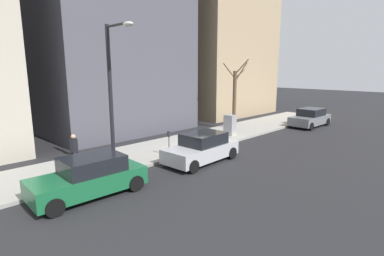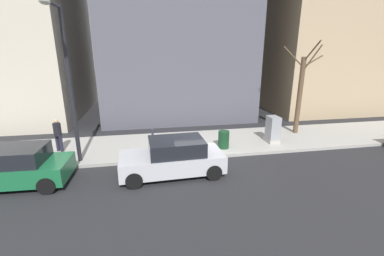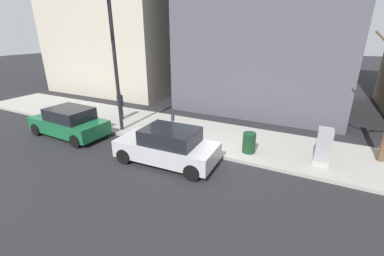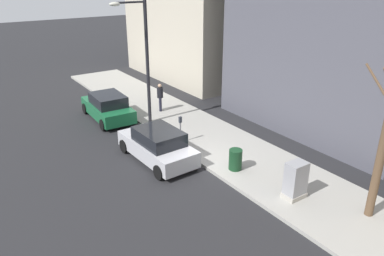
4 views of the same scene
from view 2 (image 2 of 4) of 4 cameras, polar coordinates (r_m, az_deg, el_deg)
ground_plane at (r=12.32m, az=2.39°, el=-6.94°), size 120.00×120.00×0.00m
sidewalk at (r=14.10m, az=0.62°, el=-3.44°), size 4.00×36.00×0.15m
parked_car_silver at (r=10.65m, az=-4.21°, el=-6.60°), size 2.06×4.26×1.52m
parked_car_green at (r=11.93m, az=-35.18°, el=-7.17°), size 2.06×4.27×1.52m
parking_meter at (r=12.11m, az=-8.71°, el=-2.57°), size 0.14×0.10×1.35m
utility_box at (r=14.59m, az=17.50°, el=-0.35°), size 0.83×0.61×1.43m
streetlamp at (r=11.73m, az=-26.07°, el=10.54°), size 1.97×0.32×6.50m
bare_tree at (r=16.40m, az=22.91°, el=7.28°), size 1.38×2.31×5.35m
trash_bin at (r=13.22m, az=7.04°, el=-2.56°), size 0.56×0.56×0.90m
pedestrian_near_meter at (r=14.17m, az=-27.67°, el=-1.02°), size 0.36×0.37×1.66m
office_tower_left at (r=27.01m, az=27.26°, el=23.96°), size 10.55×10.55×18.22m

